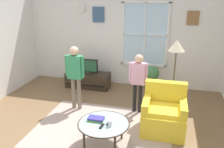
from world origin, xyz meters
TOP-DOWN VIEW (x-y plane):
  - ground_plane at (0.00, 0.00)m, footprint 5.85×5.87m
  - back_wall at (0.02, 2.69)m, footprint 5.25×0.17m
  - area_rug at (0.15, 0.25)m, footprint 2.53×1.84m
  - tv_stand at (-0.83, 2.13)m, footprint 1.17×0.48m
  - television at (-0.83, 2.13)m, footprint 0.56×0.08m
  - armchair at (1.24, 0.47)m, footprint 0.76×0.74m
  - coffee_table at (0.31, -0.25)m, footprint 0.85×0.85m
  - book_stack at (0.16, -0.20)m, footprint 0.26×0.17m
  - cup at (0.43, -0.31)m, footprint 0.07×0.07m
  - remote_near_books at (0.40, -0.24)m, footprint 0.07×0.15m
  - remote_near_cup at (0.31, -0.36)m, footprint 0.06×0.14m
  - person_pink_shirt at (0.67, 1.06)m, footprint 0.38×0.17m
  - person_green_shirt at (-0.64, 0.89)m, footprint 0.42×0.19m
  - potted_plant_by_window at (0.87, 2.21)m, footprint 0.37×0.37m
  - floor_lamp at (1.38, 1.21)m, footprint 0.32×0.32m

SIDE VIEW (x-z plane):
  - ground_plane at x=0.00m, z-range -0.02..0.00m
  - area_rug at x=0.15m, z-range 0.00..0.01m
  - tv_stand at x=-0.83m, z-range 0.00..0.41m
  - armchair at x=1.24m, z-range -0.11..0.76m
  - coffee_table at x=0.31m, z-range 0.19..0.61m
  - potted_plant_by_window at x=0.87m, z-range 0.07..0.77m
  - remote_near_books at x=0.40m, z-range 0.42..0.44m
  - remote_near_cup at x=0.31m, z-range 0.42..0.44m
  - book_stack at x=0.16m, z-range 0.42..0.48m
  - cup at x=0.43m, z-range 0.42..0.53m
  - television at x=-0.83m, z-range 0.42..0.80m
  - person_pink_shirt at x=0.67m, z-range 0.16..1.43m
  - person_green_shirt at x=-0.64m, z-range 0.18..1.58m
  - floor_lamp at x=1.38m, z-range 0.52..2.08m
  - back_wall at x=0.02m, z-range 0.00..2.82m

